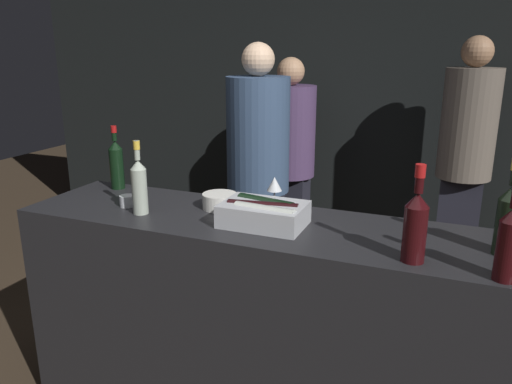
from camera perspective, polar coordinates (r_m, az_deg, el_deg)
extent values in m
cube|color=black|center=(4.30, 12.06, 11.26)|extent=(6.40, 0.06, 2.80)
cube|color=black|center=(2.37, -0.27, -15.06)|extent=(2.12, 0.56, 1.03)
cube|color=#B7BABF|center=(2.08, 0.87, -2.56)|extent=(0.35, 0.23, 0.09)
cylinder|color=#B2B7AD|center=(2.02, 0.96, -2.44)|extent=(0.27, 0.09, 0.07)
cylinder|color=black|center=(2.08, 0.76, -1.93)|extent=(0.30, 0.11, 0.06)
cylinder|color=black|center=(2.12, 1.08, -1.51)|extent=(0.27, 0.12, 0.07)
cylinder|color=silver|center=(2.31, -4.16, -1.03)|extent=(0.16, 0.16, 0.07)
cylinder|color=gray|center=(2.30, -4.17, -0.33)|extent=(0.13, 0.13, 0.01)
cylinder|color=silver|center=(2.34, 2.10, -1.58)|extent=(0.06, 0.06, 0.00)
cylinder|color=silver|center=(2.33, 2.11, -0.69)|extent=(0.01, 0.01, 0.07)
cone|color=silver|center=(2.31, 2.13, 0.95)|extent=(0.07, 0.07, 0.07)
cylinder|color=silver|center=(2.41, -14.50, -0.99)|extent=(0.07, 0.07, 0.05)
sphere|color=#EFB256|center=(2.41, -14.50, -0.93)|extent=(0.03, 0.03, 0.03)
cylinder|color=black|center=(1.80, 17.66, -4.63)|extent=(0.08, 0.08, 0.20)
cone|color=black|center=(1.77, 18.00, -0.86)|extent=(0.08, 0.08, 0.05)
cylinder|color=black|center=(1.75, 18.21, 1.45)|extent=(0.03, 0.03, 0.10)
cylinder|color=red|center=(1.74, 18.29, 2.32)|extent=(0.03, 0.03, 0.04)
cylinder|color=black|center=(2.71, -15.62, 2.56)|extent=(0.07, 0.07, 0.21)
cone|color=black|center=(2.69, -15.82, 5.19)|extent=(0.07, 0.07, 0.04)
cylinder|color=black|center=(2.68, -15.92, 6.47)|extent=(0.03, 0.03, 0.08)
cylinder|color=maroon|center=(2.67, -15.96, 6.92)|extent=(0.03, 0.03, 0.04)
cylinder|color=black|center=(1.77, 26.81, -6.07)|extent=(0.07, 0.07, 0.20)
cylinder|color=black|center=(1.99, 26.82, -3.64)|extent=(0.09, 0.09, 0.21)
cylinder|color=#9EA899|center=(2.27, -13.16, 0.06)|extent=(0.07, 0.07, 0.20)
cone|color=#9EA899|center=(2.24, -13.36, 3.07)|extent=(0.07, 0.07, 0.04)
cylinder|color=#9EA899|center=(2.23, -13.46, 4.65)|extent=(0.02, 0.02, 0.08)
cylinder|color=gold|center=(2.22, -13.50, 5.24)|extent=(0.03, 0.03, 0.04)
cube|color=black|center=(3.49, 0.22, -6.27)|extent=(0.31, 0.23, 0.82)
cylinder|color=#334766|center=(3.27, 0.23, 6.53)|extent=(0.41, 0.41, 0.75)
sphere|color=beige|center=(3.23, 0.24, 14.94)|extent=(0.21, 0.21, 0.21)
cube|color=black|center=(4.11, 3.67, -3.21)|extent=(0.30, 0.22, 0.76)
cylinder|color=#473356|center=(3.93, 3.87, 6.93)|extent=(0.40, 0.40, 0.70)
sphere|color=tan|center=(3.88, 4.00, 13.60)|extent=(0.21, 0.21, 0.21)
cube|color=black|center=(4.00, 21.87, -4.32)|extent=(0.28, 0.21, 0.85)
cylinder|color=#60564C|center=(3.81, 23.14, 7.15)|extent=(0.38, 0.38, 0.77)
sphere|color=#997051|center=(3.77, 23.99, 14.46)|extent=(0.21, 0.21, 0.21)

